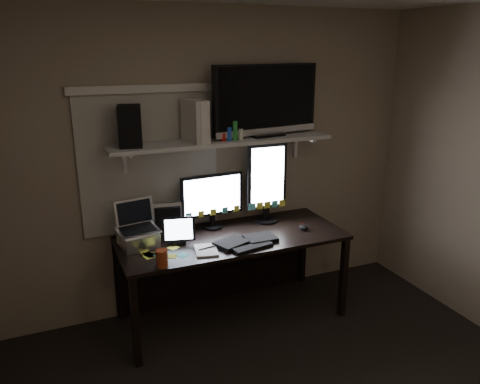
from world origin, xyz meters
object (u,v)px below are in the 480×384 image
cup (162,258)px  monitor_landscape (212,201)px  speaker (130,126)px  laptop (138,226)px  monitor_portrait (267,183)px  tablet (178,231)px  tv (266,101)px  desk (227,250)px  mouse (303,227)px  keyboard (246,241)px  game_console (195,121)px

cup → monitor_landscape: bearing=44.5°
speaker → laptop: bearing=-85.5°
monitor_portrait → cup: (-1.04, -0.51, -0.29)m
tablet → laptop: (-0.29, 0.06, 0.06)m
tv → cup: bearing=-160.9°
desk → mouse: (0.60, -0.21, 0.20)m
keyboard → desk: bearing=89.4°
monitor_landscape → mouse: size_ratio=5.21×
tv → game_console: bearing=175.0°
monitor_landscape → mouse: 0.79m
desk → game_console: game_console is taller
desk → laptop: bearing=-176.5°
laptop → speaker: size_ratio=1.13×
desk → tablet: tablet is taller
desk → tv: (0.38, 0.09, 1.21)m
desk → tablet: (-0.44, -0.11, 0.29)m
monitor_landscape → mouse: (0.68, -0.33, -0.22)m
cup → speaker: speaker is taller
tv → mouse: bearing=-62.0°
mouse → laptop: bearing=-171.8°
monitor_landscape → game_console: 0.69m
cup → game_console: (0.42, 0.49, 0.85)m
desk → monitor_portrait: size_ratio=2.58×
desk → laptop: 0.81m
monitor_portrait → mouse: bearing=-53.1°
desk → mouse: mouse is taller
desk → keyboard: bearing=-79.8°
monitor_portrait → keyboard: monitor_portrait is taller
monitor_portrait → game_console: bearing=-176.5°
game_console → speaker: 0.49m
monitor_portrait → monitor_landscape: bearing=176.7°
desk → cup: size_ratio=14.83×
tablet → game_console: size_ratio=0.78×
monitor_landscape → laptop: size_ratio=1.58×
mouse → laptop: 1.35m
monitor_portrait → laptop: size_ratio=2.06×
tv → keyboard: bearing=-139.7°
desk → mouse: bearing=-19.6°
monitor_landscape → tablet: bearing=-151.3°
mouse → tv: bearing=141.4°
desk → cup: (-0.65, -0.44, 0.24)m
cup → game_console: game_console is taller
monitor_landscape → mouse: monitor_landscape is taller
desk → cup: cup is taller
speaker → monitor_portrait: bearing=11.3°
tablet → speaker: bearing=158.9°
mouse → game_console: game_console is taller
keyboard → tv: (0.33, 0.37, 1.02)m
monitor_landscape → cup: (-0.57, -0.56, -0.18)m
monitor_landscape → keyboard: bearing=-75.2°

